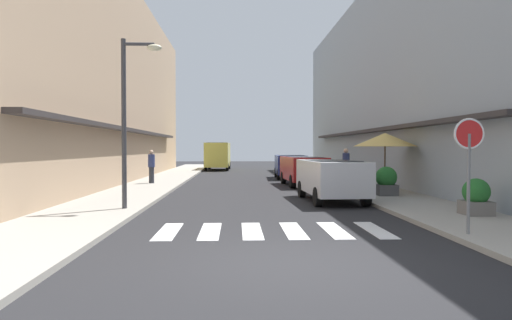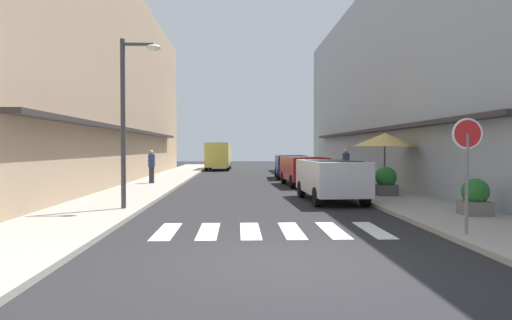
{
  "view_description": "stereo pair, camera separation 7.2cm",
  "coord_description": "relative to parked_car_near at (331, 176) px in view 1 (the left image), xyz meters",
  "views": [
    {
      "loc": [
        -0.84,
        -7.55,
        1.9
      ],
      "look_at": [
        0.18,
        15.66,
        1.3
      ],
      "focal_mm": 32.16,
      "sensor_mm": 36.0,
      "label": 1
    },
    {
      "loc": [
        -0.77,
        -7.55,
        1.9
      ],
      "look_at": [
        0.18,
        15.66,
        1.3
      ],
      "focal_mm": 32.16,
      "sensor_mm": 36.0,
      "label": 2
    }
  ],
  "objects": [
    {
      "name": "ground_plane",
      "position": [
        -2.55,
        7.13,
        -0.92
      ],
      "size": [
        86.19,
        86.19,
        0.0
      ],
      "primitive_type": "plane",
      "color": "#232326"
    },
    {
      "name": "sidewalk_left",
      "position": [
        -7.55,
        7.13,
        -0.86
      ],
      "size": [
        2.81,
        54.85,
        0.12
      ],
      "primitive_type": "cube",
      "color": "#9E998E",
      "rests_on": "ground_plane"
    },
    {
      "name": "sidewalk_right",
      "position": [
        2.45,
        7.13,
        -0.86
      ],
      "size": [
        2.81,
        54.85,
        0.12
      ],
      "primitive_type": "cube",
      "color": "#9E998E",
      "rests_on": "ground_plane"
    },
    {
      "name": "building_row_left",
      "position": [
        -11.45,
        8.09,
        4.51
      ],
      "size": [
        5.5,
        37.26,
        10.87
      ],
      "color": "tan",
      "rests_on": "ground_plane"
    },
    {
      "name": "building_row_right",
      "position": [
        6.36,
        8.09,
        4.52
      ],
      "size": [
        5.5,
        37.26,
        10.9
      ],
      "color": "#939EA8",
      "rests_on": "ground_plane"
    },
    {
      "name": "crosswalk",
      "position": [
        -2.55,
        -5.67,
        -0.92
      ],
      "size": [
        5.2,
        2.2,
        0.01
      ],
      "color": "silver",
      "rests_on": "ground_plane"
    },
    {
      "name": "parked_car_near",
      "position": [
        0.0,
        0.0,
        0.0
      ],
      "size": [
        1.95,
        4.39,
        1.47
      ],
      "color": "silver",
      "rests_on": "ground_plane"
    },
    {
      "name": "parked_car_mid",
      "position": [
        0.0,
        6.76,
        -0.0
      ],
      "size": [
        1.97,
        4.38,
        1.47
      ],
      "color": "maroon",
      "rests_on": "ground_plane"
    },
    {
      "name": "parked_car_far",
      "position": [
        0.0,
        12.33,
        -0.0
      ],
      "size": [
        1.92,
        4.03,
        1.47
      ],
      "color": "navy",
      "rests_on": "ground_plane"
    },
    {
      "name": "delivery_van",
      "position": [
        -4.94,
        23.72,
        0.48
      ],
      "size": [
        2.12,
        5.45,
        2.37
      ],
      "color": "#D8CC4C",
      "rests_on": "ground_plane"
    },
    {
      "name": "round_street_sign",
      "position": [
        1.42,
        -6.85,
        1.03
      ],
      "size": [
        0.65,
        0.07,
        2.4
      ],
      "color": "slate",
      "rests_on": "sidewalk_right"
    },
    {
      "name": "street_lamp",
      "position": [
        -6.48,
        -2.44,
        2.27
      ],
      "size": [
        1.19,
        0.28,
        4.98
      ],
      "color": "#38383D",
      "rests_on": "sidewalk_left"
    },
    {
      "name": "cafe_umbrella",
      "position": [
        2.7,
        2.36,
        1.31
      ],
      "size": [
        2.56,
        2.56,
        2.4
      ],
      "color": "#262626",
      "rests_on": "sidewalk_right"
    },
    {
      "name": "planter_corner",
      "position": [
        3.02,
        -4.17,
        -0.33
      ],
      "size": [
        0.71,
        0.71,
        0.97
      ],
      "color": "slate",
      "rests_on": "sidewalk_right"
    },
    {
      "name": "planter_midblock",
      "position": [
        2.28,
        0.92,
        -0.26
      ],
      "size": [
        0.8,
        0.8,
        1.09
      ],
      "color": "#4C4C4C",
      "rests_on": "sidewalk_right"
    },
    {
      "name": "pedestrian_walking_near",
      "position": [
        -7.68,
        7.38,
        0.09
      ],
      "size": [
        0.34,
        0.34,
        1.69
      ],
      "rotation": [
        0.0,
        0.0,
        1.61
      ],
      "color": "#282B33",
      "rests_on": "sidewalk_left"
    },
    {
      "name": "pedestrian_walking_far",
      "position": [
        1.94,
        5.85,
        0.13
      ],
      "size": [
        0.34,
        0.34,
        1.77
      ],
      "rotation": [
        0.0,
        0.0,
        4.79
      ],
      "color": "#282B33",
      "rests_on": "sidewalk_right"
    }
  ]
}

